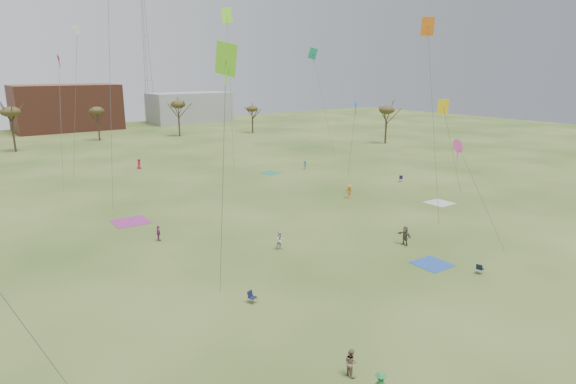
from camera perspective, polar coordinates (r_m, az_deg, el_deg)
ground at (r=36.41m, az=11.48°, el=-12.24°), size 260.00×260.00×0.00m
spectator_fore_b at (r=27.81m, az=7.40°, el=-19.24°), size 0.67×0.82×1.57m
spectator_fore_c at (r=46.93m, az=13.61°, el=-5.01°), size 0.60×1.70×1.81m
flyer_mid_b at (r=62.34m, az=7.23°, el=0.06°), size 1.24×1.30×1.77m
spectator_mid_d at (r=48.33m, az=-14.99°, el=-4.70°), size 0.43×0.92×1.54m
spectator_mid_e at (r=44.48m, az=-0.93°, el=-5.73°), size 0.92×0.76×1.73m
flyer_far_b at (r=84.00m, az=-17.14°, el=3.20°), size 0.97×0.93×1.68m
flyer_far_c at (r=79.96m, az=1.99°, el=3.18°), size 0.84×1.02×1.38m
blanket_blue at (r=43.31m, az=16.59°, el=-8.14°), size 2.88×2.88×0.03m
blanket_cream at (r=62.72m, az=17.40°, el=-1.24°), size 2.96×2.96×0.03m
blanket_plum at (r=55.29m, az=-18.07°, el=-3.35°), size 3.69×3.69×0.03m
blanket_olive at (r=77.28m, az=-2.08°, el=2.27°), size 3.44×3.44×0.03m
camp_chair_left at (r=35.18m, az=-4.21°, el=-12.50°), size 0.65×0.68×0.87m
camp_chair_center at (r=42.60m, az=21.64°, el=-8.59°), size 0.64×0.61×0.87m
camp_chair_right at (r=73.07m, az=13.13°, el=1.40°), size 0.74×0.73×0.87m
kites_aloft at (r=58.06m, az=-13.92°, el=17.57°), size 69.97×52.75×27.81m
tree_line at (r=103.39m, az=-24.16°, el=8.07°), size 117.44×49.32×8.91m
building_brick at (r=144.97m, az=-24.64°, el=9.03°), size 26.00×16.00×12.00m
building_grey at (r=154.20m, az=-11.48°, el=9.71°), size 24.00×12.00×9.00m
radio_tower at (r=156.41m, az=-16.31°, el=14.89°), size 1.51×1.72×41.00m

